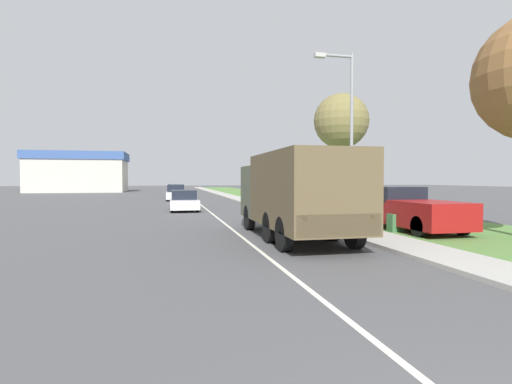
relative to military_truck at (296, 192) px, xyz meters
The scene contains 14 objects.
ground_plane 27.99m from the military_truck, 93.64° to the left, with size 180.00×180.00×0.00m, color #4C4C4F.
lane_centre_stripe 27.99m from the military_truck, 93.64° to the left, with size 0.12×120.00×0.00m.
sidewalk_right 28.06m from the military_truck, 84.42° to the left, with size 1.80×120.00×0.12m.
grass_strip_right 28.82m from the military_truck, 75.66° to the left, with size 7.00×120.00×0.02m.
military_truck is the anchor object (origin of this frame).
car_nearest_ahead 13.96m from the military_truck, 103.94° to the left, with size 1.81×4.22×1.36m.
car_second_ahead 27.07m from the military_truck, 97.88° to the left, with size 1.74×4.56×1.53m.
car_third_ahead 34.73m from the military_truck, 95.49° to the left, with size 1.72×4.90×1.47m.
car_fourth_ahead 44.29m from the military_truck, 94.64° to the left, with size 1.86×4.09×1.38m.
pickup_truck 5.51m from the military_truck, 12.75° to the left, with size 2.03×5.03×1.75m.
lamp_post 4.25m from the military_truck, 33.01° to the left, with size 1.69×0.24×7.10m.
tree_mid_right 17.01m from the military_truck, 60.11° to the left, with size 4.04×4.04×8.39m.
utility_box 4.68m from the military_truck, 10.60° to the left, with size 0.55×0.45×0.70m.
building_distant 59.26m from the military_truck, 108.26° to the left, with size 15.00×9.37×6.43m.
Camera 1 is at (-2.60, -1.23, 2.10)m, focal length 28.00 mm.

